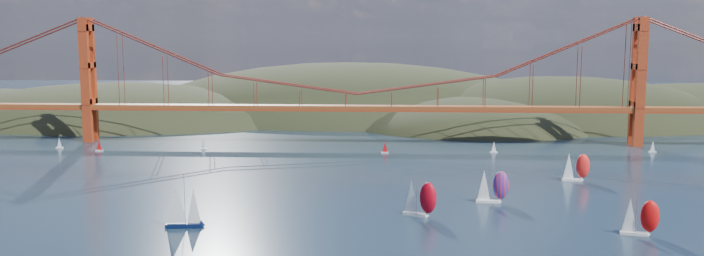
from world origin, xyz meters
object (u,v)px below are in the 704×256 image
Objects in this scene: sloop_navy at (182,204)px; racer_rwb at (492,186)px; racer_1 at (639,216)px; racer_3 at (575,167)px; racer_0 at (419,198)px.

racer_rwb is (80.06, 29.74, -1.05)m from sloop_navy.
racer_1 is (110.14, -0.76, -1.34)m from sloop_navy.
racer_3 is (111.63, 61.15, -1.19)m from sloop_navy.
racer_rwb is at bearing 13.75° from sloop_navy.
racer_1 is 0.97× the size of racer_3.
racer_3 is (52.77, 47.18, -0.22)m from racer_0.
racer_rwb is at bearing 146.85° from racer_1.
sloop_navy reaches higher than racer_rwb.
racer_1 is 0.94× the size of racer_rwb.
racer_0 is (58.86, 13.97, -0.97)m from sloop_navy.
sloop_navy is 1.30× the size of racer_rwb.
racer_0 is 70.78m from racer_3.
racer_rwb is (21.20, 15.77, -0.08)m from racer_0.
sloop_navy is 1.28× the size of racer_0.
sloop_navy reaches higher than racer_1.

